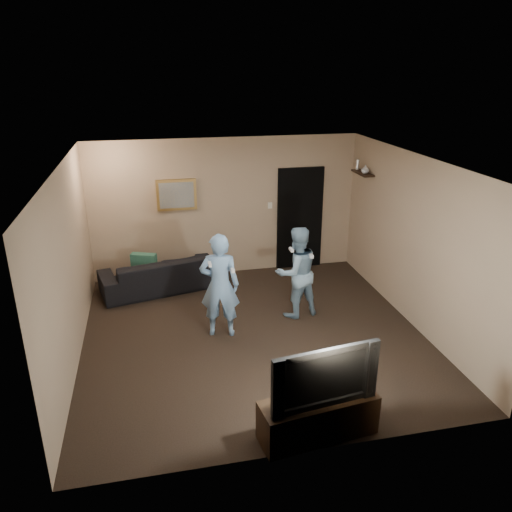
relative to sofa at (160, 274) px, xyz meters
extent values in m
plane|color=black|center=(1.31, -1.95, -0.30)|extent=(5.00, 5.00, 0.00)
cube|color=silver|center=(1.31, -1.95, 2.30)|extent=(5.00, 5.00, 0.04)
cube|color=tan|center=(1.31, 0.55, 1.00)|extent=(5.00, 0.04, 2.60)
cube|color=tan|center=(1.31, -4.45, 1.00)|extent=(5.00, 0.04, 2.60)
cube|color=tan|center=(-1.19, -1.95, 1.00)|extent=(0.04, 5.00, 2.60)
cube|color=tan|center=(3.81, -1.95, 1.00)|extent=(0.04, 5.00, 2.60)
imported|color=black|center=(0.00, 0.00, 0.00)|extent=(2.20, 1.26, 0.61)
cube|color=#18483A|center=(-0.26, 0.00, 0.18)|extent=(0.47, 0.29, 0.45)
cube|color=olive|center=(0.41, 0.53, 1.30)|extent=(0.72, 0.05, 0.57)
cube|color=slate|center=(0.41, 0.50, 1.30)|extent=(0.62, 0.01, 0.47)
cube|color=black|center=(2.76, 0.52, 0.70)|extent=(0.90, 0.06, 2.00)
cube|color=silver|center=(2.16, 0.53, 1.00)|extent=(0.08, 0.02, 0.12)
cube|color=black|center=(3.70, -0.15, 1.69)|extent=(0.20, 0.60, 0.03)
imported|color=silver|center=(3.70, -0.24, 1.78)|extent=(0.16, 0.16, 0.15)
cylinder|color=silver|center=(3.70, 0.10, 1.79)|extent=(0.06, 0.06, 0.18)
cube|color=black|center=(1.53, -4.25, -0.05)|extent=(1.34, 0.59, 0.46)
imported|color=black|center=(1.53, -4.25, 0.52)|extent=(1.20, 0.32, 0.69)
imported|color=#76A1CE|center=(0.83, -1.81, 0.50)|extent=(0.65, 0.50, 1.60)
cube|color=white|center=(0.67, -2.03, 0.93)|extent=(0.04, 0.14, 0.04)
cube|color=white|center=(0.99, -2.03, 0.81)|extent=(0.05, 0.09, 0.05)
imported|color=#7EA0B7|center=(2.11, -1.46, 0.44)|extent=(0.83, 0.71, 1.49)
cube|color=white|center=(1.95, -1.68, 0.92)|extent=(0.04, 0.14, 0.04)
cube|color=white|center=(2.27, -1.68, 0.79)|extent=(0.05, 0.09, 0.05)
camera|label=1|loc=(-0.06, -8.41, 3.53)|focal=35.00mm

